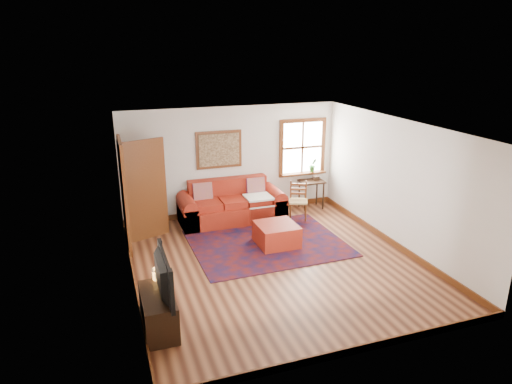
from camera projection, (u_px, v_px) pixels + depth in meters
name	position (u px, v px, depth m)	size (l,w,h in m)	color
ground	(275.00, 263.00, 8.33)	(5.50, 5.50, 0.00)	#462112
room_envelope	(276.00, 176.00, 7.83)	(5.04, 5.54, 2.52)	silver
window	(304.00, 153.00, 10.90)	(1.18, 0.20, 1.38)	white
doorway	(137.00, 191.00, 8.91)	(0.89, 1.08, 2.14)	black
framed_artwork	(219.00, 150.00, 10.19)	(1.05, 0.07, 0.85)	#603014
persian_rug	(267.00, 243.00, 9.13)	(2.96, 2.37, 0.02)	#4F0F0B
red_leather_sofa	(232.00, 207.00, 10.25)	(2.33, 0.96, 0.91)	maroon
red_ottoman	(277.00, 235.00, 9.00)	(0.77, 0.77, 0.44)	maroon
side_table	(312.00, 186.00, 10.93)	(0.57, 0.43, 0.69)	black
ladder_back_chair	(298.00, 199.00, 10.29)	(0.52, 0.51, 0.86)	tan
media_cabinet	(158.00, 312.00, 6.33)	(0.44, 0.97, 0.53)	black
television	(158.00, 276.00, 6.11)	(1.08, 0.14, 0.62)	black
candle_hurricane	(156.00, 275.00, 6.61)	(0.12, 0.12, 0.18)	silver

